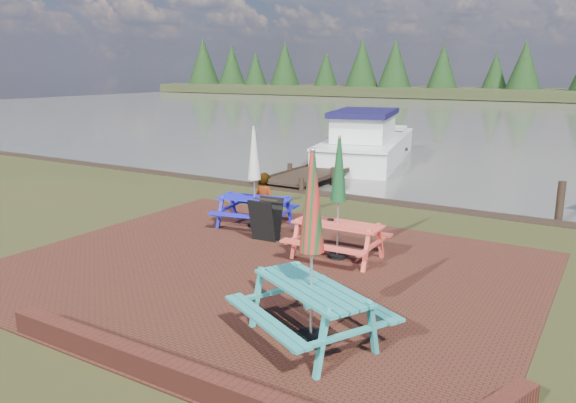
% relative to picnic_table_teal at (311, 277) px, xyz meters
% --- Properties ---
extents(ground, '(120.00, 120.00, 0.00)m').
position_rel_picnic_table_teal_xyz_m(ground, '(-1.96, 0.85, -0.87)').
color(ground, black).
rests_on(ground, ground).
extents(paving, '(9.00, 7.50, 0.02)m').
position_rel_picnic_table_teal_xyz_m(paving, '(-1.96, 1.85, -0.86)').
color(paving, '#3D1E13').
rests_on(paving, ground).
extents(brick_wall, '(6.21, 1.79, 0.30)m').
position_rel_picnic_table_teal_xyz_m(brick_wall, '(0.19, -1.56, -0.72)').
color(brick_wall, '#4C1E16').
rests_on(brick_wall, ground).
extents(water, '(120.00, 60.00, 0.02)m').
position_rel_picnic_table_teal_xyz_m(water, '(-1.96, 37.85, -0.87)').
color(water, '#43413A').
rests_on(water, ground).
extents(picnic_table_teal, '(2.33, 2.24, 2.49)m').
position_rel_picnic_table_teal_xyz_m(picnic_table_teal, '(0.00, 0.00, 0.00)').
color(picnic_table_teal, teal).
rests_on(picnic_table_teal, ground).
extents(picnic_table_red, '(1.66, 1.48, 2.26)m').
position_rel_picnic_table_teal_xyz_m(picnic_table_red, '(-1.14, 3.07, -0.08)').
color(picnic_table_red, '#D84637').
rests_on(picnic_table_red, ground).
extents(picnic_table_blue, '(1.83, 1.68, 2.22)m').
position_rel_picnic_table_teal_xyz_m(picnic_table_blue, '(-3.67, 4.05, -0.10)').
color(picnic_table_blue, '#1817AE').
rests_on(picnic_table_blue, ground).
extents(chalkboard, '(0.56, 0.55, 0.88)m').
position_rel_picnic_table_teal_xyz_m(chalkboard, '(-2.89, 3.32, -0.42)').
color(chalkboard, black).
rests_on(chalkboard, ground).
extents(jetty, '(1.76, 9.08, 1.00)m').
position_rel_picnic_table_teal_xyz_m(jetty, '(-5.46, 12.13, -0.76)').
color(jetty, black).
rests_on(jetty, ground).
extents(boat_jetty, '(4.48, 8.38, 2.31)m').
position_rel_picnic_table_teal_xyz_m(boat_jetty, '(-5.61, 14.70, -0.39)').
color(boat_jetty, silver).
rests_on(boat_jetty, ground).
extents(person, '(0.70, 0.53, 1.74)m').
position_rel_picnic_table_teal_xyz_m(person, '(-4.55, 5.78, -0.00)').
color(person, gray).
rests_on(person, ground).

